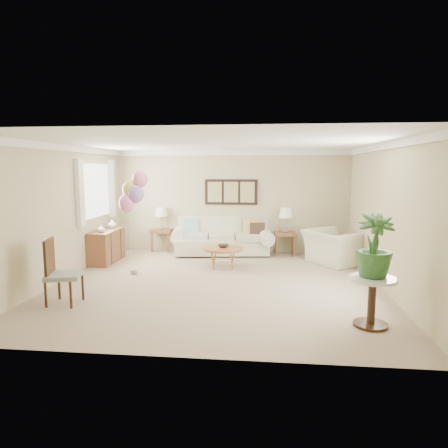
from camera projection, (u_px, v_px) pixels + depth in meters
The scene contains 18 objects.
ground_plane at pixel (217, 283), 7.52m from camera, with size 6.00×6.00×0.00m, color tan.
room_shell at pixel (212, 197), 7.39m from camera, with size 6.04×6.04×2.60m.
wall_art_triptych at pixel (231, 192), 10.22m from camera, with size 1.35×0.06×0.65m.
sofa at pixel (222, 239), 10.11m from camera, with size 2.66×1.24×0.94m.
end_table_left at pixel (162, 233), 10.44m from camera, with size 0.53×0.48×0.58m.
end_table_right at pixel (285, 236), 9.98m from camera, with size 0.52×0.48×0.57m.
lamp_left at pixel (161, 212), 10.36m from camera, with size 0.32×0.32×0.57m.
lamp_right at pixel (286, 213), 9.90m from camera, with size 0.35×0.35×0.62m.
coffee_table at pixel (223, 249), 8.69m from camera, with size 0.88×0.88×0.44m.
decor_bowl at pixel (223, 246), 8.70m from camera, with size 0.25×0.25×0.06m, color black.
armchair at pixel (334, 247), 9.03m from camera, with size 1.17×1.02×0.76m, color beige.
side_table at pixel (372, 290), 5.41m from camera, with size 0.63×0.63×0.69m.
potted_plant at pixel (374, 245), 5.35m from camera, with size 0.49×0.49×0.87m, color #1D4C17.
accent_chair at pixel (59, 270), 6.33m from camera, with size 0.62×0.62×1.05m.
credenza at pixel (107, 246), 9.22m from camera, with size 0.46×1.20×0.74m.
vase_white at pixel (101, 229), 8.85m from camera, with size 0.16×0.16×0.17m, color silver.
vase_sage at pixel (112, 224), 9.48m from camera, with size 0.20×0.20×0.21m, color #AEB6A5.
balloon_cluster at pixel (133, 192), 7.97m from camera, with size 0.54×0.47×2.12m.
Camera 1 is at (0.87, -7.24, 2.14)m, focal length 32.00 mm.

